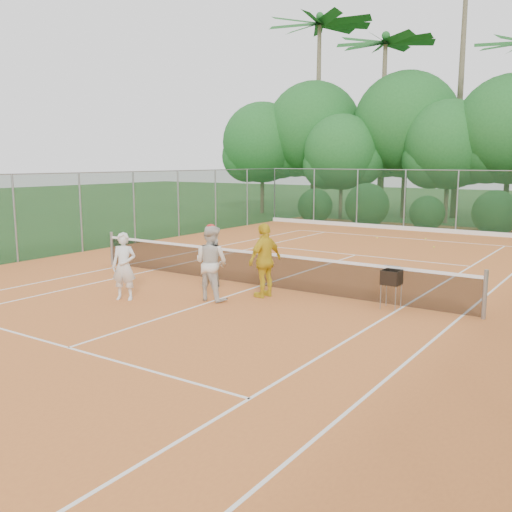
% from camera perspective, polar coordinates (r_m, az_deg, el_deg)
% --- Properties ---
extents(ground, '(120.00, 120.00, 0.00)m').
position_cam_1_polar(ground, '(15.85, 0.35, -3.10)').
color(ground, '#224B1B').
rests_on(ground, ground).
extents(clay_court, '(18.00, 36.00, 0.02)m').
position_cam_1_polar(clay_court, '(15.85, 0.35, -3.06)').
color(clay_court, '#C86B2E').
rests_on(clay_court, ground).
extents(tennis_net, '(11.97, 0.10, 1.10)m').
position_cam_1_polar(tennis_net, '(15.74, 0.35, -1.21)').
color(tennis_net, gray).
rests_on(tennis_net, clay_court).
extents(player_white, '(0.73, 0.63, 1.69)m').
position_cam_1_polar(player_white, '(14.53, -13.06, -1.02)').
color(player_white, silver).
rests_on(player_white, clay_court).
extents(player_center_grp, '(0.92, 0.72, 1.91)m').
position_cam_1_polar(player_center_grp, '(14.14, -4.50, -0.68)').
color(player_center_grp, beige).
rests_on(player_center_grp, clay_court).
extents(player_yellow, '(0.63, 1.17, 1.89)m').
position_cam_1_polar(player_yellow, '(14.45, 0.90, -0.42)').
color(player_yellow, gold).
rests_on(player_yellow, clay_court).
extents(ball_hopper, '(0.40, 0.40, 0.93)m').
position_cam_1_polar(ball_hopper, '(13.67, 13.40, -2.16)').
color(ball_hopper, gray).
rests_on(ball_hopper, clay_court).
extents(stray_ball_a, '(0.07, 0.07, 0.07)m').
position_cam_1_polar(stray_ball_a, '(26.14, 12.01, 1.81)').
color(stray_ball_a, yellow).
rests_on(stray_ball_a, clay_court).
extents(stray_ball_b, '(0.07, 0.07, 0.07)m').
position_cam_1_polar(stray_ball_b, '(23.88, 17.37, 0.87)').
color(stray_ball_b, '#CAD130').
rests_on(stray_ball_b, clay_court).
extents(stray_ball_c, '(0.07, 0.07, 0.07)m').
position_cam_1_polar(stray_ball_c, '(26.35, 16.59, 1.68)').
color(stray_ball_c, '#CAD832').
rests_on(stray_ball_c, clay_court).
extents(court_markings, '(11.03, 23.83, 0.01)m').
position_cam_1_polar(court_markings, '(15.84, 0.35, -3.02)').
color(court_markings, white).
rests_on(court_markings, clay_court).
extents(fence_back, '(18.07, 0.07, 3.00)m').
position_cam_1_polar(fence_back, '(29.22, 17.02, 5.28)').
color(fence_back, '#19381E').
rests_on(fence_back, clay_court).
extents(fence_left, '(0.07, 33.07, 3.00)m').
position_cam_1_polar(fence_left, '(21.04, -22.97, 3.46)').
color(fence_left, '#19381E').
rests_on(fence_left, clay_court).
extents(tropical_treeline, '(32.10, 8.49, 15.03)m').
position_cam_1_polar(tropical_treeline, '(33.88, 22.37, 11.60)').
color(tropical_treeline, brown).
rests_on(tropical_treeline, ground).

